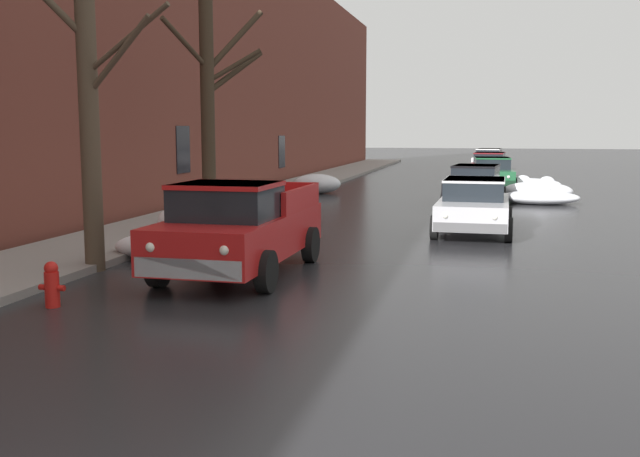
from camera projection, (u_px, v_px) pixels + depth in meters
left_sidewalk_slab at (200, 215)px, 22.51m from camera, size 2.79×80.00×0.15m
brick_townhouse_facade at (138, 36)px, 22.20m from camera, size 0.63×80.00×10.95m
snow_bank_near_corner_left at (197, 226)px, 18.52m from camera, size 2.66×1.24×0.75m
snow_bank_along_left_kerb at (539, 192)px, 27.64m from camera, size 2.59×1.30×0.72m
snow_bank_mid_block_left at (317, 184)px, 30.74m from camera, size 1.99×1.45×0.81m
snow_bank_near_corner_right at (530, 184)px, 32.52m from camera, size 2.74×1.12×0.65m
snow_bank_along_right_kerb at (157, 247)px, 15.32m from camera, size 1.81×1.14×0.53m
snow_bank_far_right_pile at (539, 197)px, 26.38m from camera, size 2.78×1.34×0.68m
bare_tree_second_along_sidewalk at (86, 80)px, 13.59m from camera, size 3.18×1.22×6.87m
bare_tree_mid_block at (210, 89)px, 19.37m from camera, size 1.93×2.86×7.19m
pickup_truck_red_approaching_near_lane at (239, 228)px, 13.61m from camera, size 2.21×4.98×1.76m
sedan_silver_parked_kerbside_close at (474, 205)px, 19.02m from camera, size 2.01×4.22×1.42m
sedan_black_parked_kerbside_mid at (475, 184)px, 26.01m from camera, size 2.22×4.33×1.42m
sedan_green_parked_far_down_block at (492, 172)px, 32.95m from camera, size 2.13×4.11×1.42m
sedan_maroon_queued_behind_truck at (489, 165)px, 39.60m from camera, size 2.22×4.33×1.42m
sedan_white_at_far_intersection at (489, 159)px, 46.98m from camera, size 2.20×4.48×1.42m
fire_hydrant at (52, 284)px, 11.18m from camera, size 0.42×0.22×0.71m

